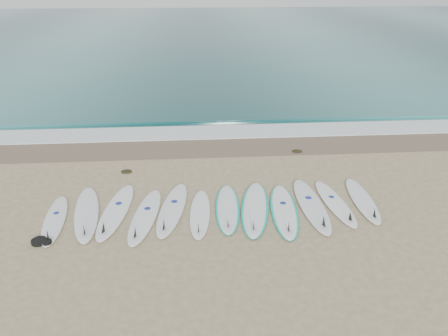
{
  "coord_description": "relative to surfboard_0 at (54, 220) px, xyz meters",
  "views": [
    {
      "loc": [
        -0.46,
        -9.16,
        5.33
      ],
      "look_at": [
        0.34,
        1.58,
        0.4
      ],
      "focal_mm": 35.0,
      "sensor_mm": 36.0,
      "label": 1
    }
  ],
  "objects": [
    {
      "name": "surfboard_11",
      "position": [
        7.44,
        0.38,
        0.0
      ],
      "size": [
        0.65,
        2.45,
        0.31
      ],
      "rotation": [
        0.0,
        0.0,
        -0.06
      ],
      "color": "white",
      "rests_on": "ground"
    },
    {
      "name": "seaweed_near",
      "position": [
        1.31,
        2.62,
        -0.02
      ],
      "size": [
        0.31,
        0.24,
        0.06
      ],
      "primitive_type": "ellipsoid",
      "color": "black",
      "rests_on": "ground"
    },
    {
      "name": "surfboard_3",
      "position": [
        2.06,
        0.0,
        0.01
      ],
      "size": [
        0.87,
        2.65,
        0.33
      ],
      "rotation": [
        0.0,
        0.0,
        -0.13
      ],
      "color": "white",
      "rests_on": "ground"
    },
    {
      "name": "ground",
      "position": [
        3.72,
        0.26,
        -0.05
      ],
      "size": [
        120.0,
        120.0,
        0.0
      ],
      "primitive_type": "plane",
      "color": "tan"
    },
    {
      "name": "surfboard_6",
      "position": [
        4.03,
        0.26,
        -0.01
      ],
      "size": [
        0.74,
        2.46,
        0.31
      ],
      "rotation": [
        0.0,
        0.0,
        -0.06
      ],
      "color": "white",
      "rests_on": "ground"
    },
    {
      "name": "leash_coil",
      "position": [
        -0.05,
        -0.85,
        -0.0
      ],
      "size": [
        0.46,
        0.36,
        0.11
      ],
      "color": "black",
      "rests_on": "ground"
    },
    {
      "name": "surfboard_2",
      "position": [
        1.34,
        0.28,
        0.01
      ],
      "size": [
        0.87,
        2.77,
        0.35
      ],
      "rotation": [
        0.0,
        0.0,
        -0.11
      ],
      "color": "white",
      "rests_on": "ground"
    },
    {
      "name": "surfboard_9",
      "position": [
        6.1,
        0.2,
        0.01
      ],
      "size": [
        0.61,
        2.81,
        0.36
      ],
      "rotation": [
        0.0,
        0.0,
        0.01
      ],
      "color": "silver",
      "rests_on": "ground"
    },
    {
      "name": "surfboard_0",
      "position": [
        0.0,
        0.0,
        0.0
      ],
      "size": [
        0.73,
        2.34,
        0.29
      ],
      "rotation": [
        0.0,
        0.0,
        0.11
      ],
      "color": "white",
      "rests_on": "ground"
    },
    {
      "name": "surfboard_1",
      "position": [
        0.68,
        0.23,
        0.01
      ],
      "size": [
        1.01,
        2.78,
        0.35
      ],
      "rotation": [
        0.0,
        0.0,
        0.17
      ],
      "color": "white",
      "rests_on": "ground"
    },
    {
      "name": "surfboard_7",
      "position": [
        4.69,
        0.2,
        0.0
      ],
      "size": [
        1.11,
        2.81,
        0.35
      ],
      "rotation": [
        0.0,
        0.0,
        -0.17
      ],
      "color": "white",
      "rests_on": "ground"
    },
    {
      "name": "wet_sand_band",
      "position": [
        3.72,
        4.36,
        -0.05
      ],
      "size": [
        120.0,
        1.8,
        0.01
      ],
      "primitive_type": "cube",
      "color": "brown",
      "rests_on": "ground"
    },
    {
      "name": "foam_band",
      "position": [
        3.72,
        5.76,
        -0.03
      ],
      "size": [
        120.0,
        1.4,
        0.04
      ],
      "primitive_type": "cube",
      "color": "silver",
      "rests_on": "ground"
    },
    {
      "name": "surfboard_4",
      "position": [
        2.69,
        0.29,
        0.01
      ],
      "size": [
        0.96,
        2.73,
        0.34
      ],
      "rotation": [
        0.0,
        0.0,
        -0.15
      ],
      "color": "white",
      "rests_on": "ground"
    },
    {
      "name": "seaweed_far",
      "position": [
        6.55,
        3.75,
        -0.02
      ],
      "size": [
        0.33,
        0.26,
        0.06
      ],
      "primitive_type": "ellipsoid",
      "color": "black",
      "rests_on": "ground"
    },
    {
      "name": "surfboard_5",
      "position": [
        3.36,
        0.04,
        0.0
      ],
      "size": [
        0.61,
        2.33,
        0.3
      ],
      "rotation": [
        0.0,
        0.0,
        -0.06
      ],
      "color": "white",
      "rests_on": "ground"
    },
    {
      "name": "ocean",
      "position": [
        3.72,
        32.76,
        -0.04
      ],
      "size": [
        120.0,
        55.0,
        0.03
      ],
      "primitive_type": "cube",
      "color": "#216062",
      "rests_on": "ground"
    },
    {
      "name": "wave_crest",
      "position": [
        3.72,
        7.26,
        -0.0
      ],
      "size": [
        120.0,
        1.0,
        0.1
      ],
      "primitive_type": "cube",
      "color": "#216062",
      "rests_on": "ground"
    },
    {
      "name": "surfboard_10",
      "position": [
        6.72,
        0.28,
        0.0
      ],
      "size": [
        0.7,
        2.45,
        0.31
      ],
      "rotation": [
        0.0,
        0.0,
        0.08
      ],
      "color": "white",
      "rests_on": "ground"
    },
    {
      "name": "surfboard_8",
      "position": [
        5.38,
        0.05,
        -0.0
      ],
      "size": [
        0.89,
        2.69,
        0.34
      ],
      "rotation": [
        0.0,
        0.0,
        -0.1
      ],
      "color": "white",
      "rests_on": "ground"
    }
  ]
}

